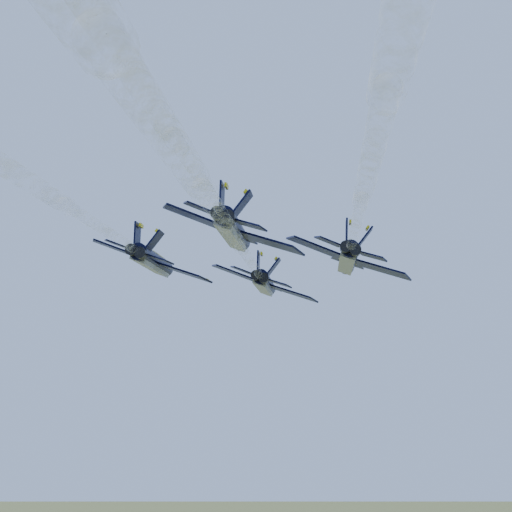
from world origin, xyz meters
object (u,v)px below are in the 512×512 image
(jet_lead, at_px, (265,284))
(jet_right, at_px, (348,259))
(jet_slot, at_px, (234,232))
(jet_left, at_px, (153,262))

(jet_lead, relative_size, jet_right, 1.00)
(jet_lead, xyz_separation_m, jet_slot, (5.07, -26.44, 0.00))
(jet_lead, bearing_deg, jet_right, -53.35)
(jet_lead, distance_m, jet_slot, 26.93)
(jet_left, bearing_deg, jet_slot, -50.50)
(jet_left, distance_m, jet_right, 22.38)
(jet_right, xyz_separation_m, jet_slot, (-8.26, -15.55, 0.00))
(jet_lead, relative_size, jet_slot, 1.00)
(jet_left, relative_size, jet_slot, 1.00)
(jet_lead, relative_size, jet_left, 1.00)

